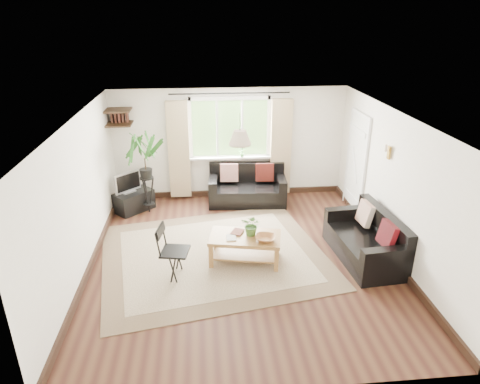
{
  "coord_description": "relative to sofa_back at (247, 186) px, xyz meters",
  "views": [
    {
      "loc": [
        -0.62,
        -6.18,
        3.85
      ],
      "look_at": [
        0.0,
        0.4,
        1.05
      ],
      "focal_mm": 32.0,
      "sensor_mm": 36.0,
      "label": 1
    }
  ],
  "objects": [
    {
      "name": "wall_back",
      "position": [
        -0.33,
        0.47,
        0.82
      ],
      "size": [
        5.0,
        0.02,
        2.4
      ],
      "primitive_type": "cube",
      "color": "white",
      "rests_on": "floor"
    },
    {
      "name": "wall_left",
      "position": [
        -2.83,
        -2.28,
        0.82
      ],
      "size": [
        0.02,
        5.5,
        2.4
      ],
      "primitive_type": "cube",
      "color": "white",
      "rests_on": "floor"
    },
    {
      "name": "ceiling",
      "position": [
        -0.33,
        -2.28,
        2.02
      ],
      "size": [
        5.5,
        5.5,
        0.0
      ],
      "primitive_type": "plane",
      "rotation": [
        3.14,
        0.0,
        0.0
      ],
      "color": "white",
      "rests_on": "floor"
    },
    {
      "name": "floor",
      "position": [
        -0.33,
        -2.28,
        -0.38
      ],
      "size": [
        5.5,
        5.5,
        0.0
      ],
      "primitive_type": "plane",
      "color": "black",
      "rests_on": "ground"
    },
    {
      "name": "bowl",
      "position": [
        0.01,
        -2.53,
        0.13
      ],
      "size": [
        0.38,
        0.38,
        0.08
      ],
      "primitive_type": "imported",
      "rotation": [
        0.0,
        0.0,
        -0.24
      ],
      "color": "#9C6335",
      "rests_on": "coffee_table"
    },
    {
      "name": "wall_right",
      "position": [
        2.17,
        -2.28,
        0.82
      ],
      "size": [
        0.02,
        5.5,
        2.4
      ],
      "primitive_type": "cube",
      "color": "white",
      "rests_on": "floor"
    },
    {
      "name": "tv_stand",
      "position": [
        -2.39,
        -0.18,
        -0.18
      ],
      "size": [
        0.86,
        0.84,
        0.41
      ],
      "primitive_type": "cube",
      "rotation": [
        0.0,
        0.0,
        0.74
      ],
      "color": "black",
      "rests_on": "floor"
    },
    {
      "name": "corner_shelf",
      "position": [
        -2.58,
        0.22,
        1.51
      ],
      "size": [
        0.5,
        0.5,
        0.34
      ],
      "primitive_type": null,
      "color": "black",
      "rests_on": "wall_back"
    },
    {
      "name": "wall_sconce",
      "position": [
        2.1,
        -1.98,
        1.36
      ],
      "size": [
        0.12,
        0.12,
        0.28
      ],
      "primitive_type": null,
      "color": "beige",
      "rests_on": "wall_right"
    },
    {
      "name": "sofa_right",
      "position": [
        1.7,
        -2.45,
        0.0
      ],
      "size": [
        1.71,
        0.96,
        0.77
      ],
      "primitive_type": null,
      "rotation": [
        0.0,
        0.0,
        -1.48
      ],
      "color": "black",
      "rests_on": "floor"
    },
    {
      "name": "door",
      "position": [
        2.14,
        -0.58,
        0.62
      ],
      "size": [
        0.06,
        0.96,
        2.06
      ],
      "primitive_type": "cube",
      "color": "silver",
      "rests_on": "wall_right"
    },
    {
      "name": "pendant_lamp",
      "position": [
        -0.33,
        -1.88,
        1.67
      ],
      "size": [
        0.36,
        0.36,
        0.54
      ],
      "primitive_type": null,
      "color": "beige",
      "rests_on": "ceiling"
    },
    {
      "name": "palm_stand",
      "position": [
        -2.08,
        -0.28,
        0.45
      ],
      "size": [
        0.76,
        0.76,
        1.66
      ],
      "primitive_type": null,
      "rotation": [
        0.0,
        0.0,
        0.2
      ],
      "color": "black",
      "rests_on": "floor"
    },
    {
      "name": "sofa_back",
      "position": [
        0.0,
        0.0,
        0.0
      ],
      "size": [
        1.69,
        0.93,
        0.77
      ],
      "primitive_type": null,
      "rotation": [
        0.0,
        0.0,
        -0.07
      ],
      "color": "black",
      "rests_on": "floor"
    },
    {
      "name": "window",
      "position": [
        -0.33,
        0.43,
        1.17
      ],
      "size": [
        2.5,
        0.16,
        2.16
      ],
      "primitive_type": null,
      "color": "white",
      "rests_on": "wall_back"
    },
    {
      "name": "folding_chair",
      "position": [
        -1.41,
        -2.71,
        0.05
      ],
      "size": [
        0.53,
        0.53,
        0.87
      ],
      "primitive_type": null,
      "rotation": [
        0.0,
        0.0,
        1.39
      ],
      "color": "black",
      "rests_on": "floor"
    },
    {
      "name": "book_b",
      "position": [
        -0.49,
        -2.19,
        0.1
      ],
      "size": [
        0.27,
        0.3,
        0.02
      ],
      "primitive_type": "imported",
      "rotation": [
        0.0,
        0.0,
        -0.43
      ],
      "color": "brown",
      "rests_on": "coffee_table"
    },
    {
      "name": "rug",
      "position": [
        -0.81,
        -2.15,
        -0.37
      ],
      "size": [
        4.17,
        3.75,
        0.02
      ],
      "primitive_type": "cube",
      "rotation": [
        0.0,
        0.0,
        0.18
      ],
      "color": "beige",
      "rests_on": "floor"
    },
    {
      "name": "book_a",
      "position": [
        -0.6,
        -2.41,
        0.09
      ],
      "size": [
        0.16,
        0.21,
        0.02
      ],
      "primitive_type": "imported",
      "rotation": [
        0.0,
        0.0,
        -0.01
      ],
      "color": "silver",
      "rests_on": "coffee_table"
    },
    {
      "name": "tv",
      "position": [
        -2.48,
        -0.18,
        0.26
      ],
      "size": [
        0.57,
        0.55,
        0.45
      ],
      "primitive_type": null,
      "rotation": [
        0.0,
        0.0,
        0.74
      ],
      "color": "#A5A5AA",
      "rests_on": "tv_stand"
    },
    {
      "name": "wall_front",
      "position": [
        -0.33,
        -5.03,
        0.82
      ],
      "size": [
        5.0,
        0.02,
        2.4
      ],
      "primitive_type": "cube",
      "color": "white",
      "rests_on": "floor"
    },
    {
      "name": "sill_plant",
      "position": [
        -0.08,
        0.35,
        0.68
      ],
      "size": [
        0.14,
        0.1,
        0.27
      ],
      "primitive_type": "imported",
      "color": "#2D6023",
      "rests_on": "window"
    },
    {
      "name": "coffee_table",
      "position": [
        -0.29,
        -2.36,
        -0.15
      ],
      "size": [
        1.25,
        0.84,
        0.47
      ],
      "primitive_type": null,
      "rotation": [
        0.0,
        0.0,
        -0.2
      ],
      "color": "brown",
      "rests_on": "floor"
    },
    {
      "name": "table_plant",
      "position": [
        -0.18,
        -2.33,
        0.26
      ],
      "size": [
        0.42,
        0.4,
        0.36
      ],
      "primitive_type": "imported",
      "rotation": [
        0.0,
        0.0,
        -0.48
      ],
      "color": "#3F6C2B",
      "rests_on": "coffee_table"
    }
  ]
}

